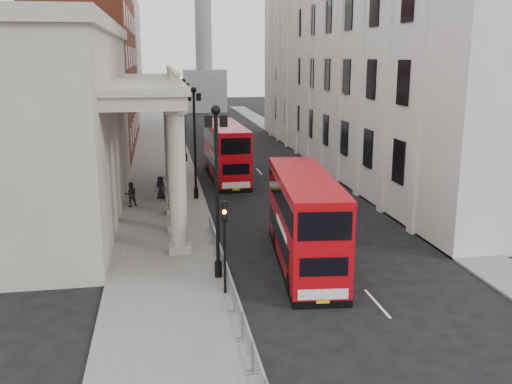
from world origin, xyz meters
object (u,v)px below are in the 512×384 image
bus_far (226,151)px  traffic_light (224,230)px  pedestrian_b (131,194)px  lamp_post_north (184,114)px  monument_column (203,27)px  lamp_post_south (217,181)px  pedestrian_c (161,187)px  lamp_post_mid (195,135)px  bus_near (304,219)px  pedestrian_a (172,201)px

bus_far → traffic_light: bearing=-98.3°
pedestrian_b → bus_far: bearing=-144.0°
lamp_post_north → pedestrian_b: 18.68m
bus_far → pedestrian_b: size_ratio=6.32×
monument_column → lamp_post_south: 88.94m
lamp_post_north → pedestrian_c: (-2.64, -15.57, -3.94)m
lamp_post_mid → bus_near: (4.61, -14.72, -2.44)m
lamp_post_south → pedestrian_a: (-1.88, 11.78, -3.87)m
monument_column → traffic_light: 91.17m
monument_column → pedestrian_c: 73.71m
monument_column → bus_near: (-1.99, -86.72, -13.51)m
lamp_post_mid → pedestrian_c: (-2.64, 0.43, -3.94)m
lamp_post_south → monument_column: bearing=85.7°
bus_far → lamp_post_north: bearing=107.8°
bus_near → pedestrian_b: (-9.36, 13.08, -1.46)m
lamp_post_south → lamp_post_mid: size_ratio=1.00×
pedestrian_a → pedestrian_c: 4.71m
monument_column → lamp_post_mid: size_ratio=6.51×
lamp_post_south → lamp_post_mid: same height
lamp_post_north → bus_near: 31.16m
lamp_post_north → pedestrian_b: (-4.75, -17.64, -3.90)m
bus_far → pedestrian_a: size_ratio=6.08×
traffic_light → bus_near: size_ratio=0.38×
bus_near → lamp_post_north: bearing=104.2°
monument_column → lamp_post_south: size_ratio=6.51×
bus_near → bus_far: size_ratio=0.99×
lamp_post_south → pedestrian_a: bearing=99.1°
bus_far → pedestrian_c: (-5.76, -6.61, -1.55)m
lamp_post_mid → lamp_post_south: bearing=-90.0°
traffic_light → pedestrian_b: traffic_light is taller
pedestrian_b → pedestrian_c: (2.11, 2.07, -0.04)m
monument_column → lamp_post_mid: 73.14m
traffic_light → pedestrian_c: 18.77m
lamp_post_south → bus_far: size_ratio=0.74×
bus_near → bus_far: 21.82m
lamp_post_south → lamp_post_mid: 16.00m
lamp_post_mid → bus_far: size_ratio=0.74×
pedestrian_c → lamp_post_north: bearing=110.7°
traffic_light → pedestrian_a: (-1.98, 13.80, -2.06)m
lamp_post_north → pedestrian_c: lamp_post_north is taller
lamp_post_south → bus_far: 23.38m
traffic_light → pedestrian_c: traffic_light is taller
lamp_post_north → traffic_light: (0.10, -34.02, -1.80)m
traffic_light → lamp_post_south: bearing=92.8°
bus_near → pedestrian_b: 16.15m
pedestrian_a → pedestrian_b: bearing=110.2°
lamp_post_south → traffic_light: (0.10, -2.02, -1.80)m
traffic_light → lamp_post_mid: bearing=90.3°
monument_column → lamp_post_north: monument_column is taller
pedestrian_a → pedestrian_b: 3.86m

